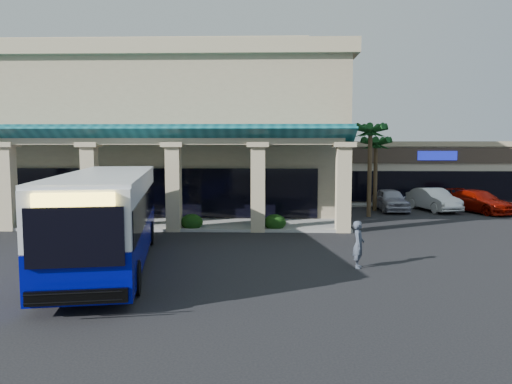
{
  "coord_description": "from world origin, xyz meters",
  "views": [
    {
      "loc": [
        2.19,
        -21.1,
        4.58
      ],
      "look_at": [
        1.42,
        4.35,
        2.2
      ],
      "focal_mm": 35.0,
      "sensor_mm": 36.0,
      "label": 1
    }
  ],
  "objects_px": {
    "car_red": "(479,201)",
    "transit_bus": "(108,219)",
    "car_white": "(433,200)",
    "pedestrian": "(359,244)",
    "car_silver": "(390,200)"
  },
  "relations": [
    {
      "from": "car_white",
      "to": "car_red",
      "type": "height_order",
      "value": "car_white"
    },
    {
      "from": "pedestrian",
      "to": "car_red",
      "type": "relative_size",
      "value": 0.34
    },
    {
      "from": "transit_bus",
      "to": "pedestrian",
      "type": "height_order",
      "value": "transit_bus"
    },
    {
      "from": "car_red",
      "to": "transit_bus",
      "type": "bearing_deg",
      "value": -166.0
    },
    {
      "from": "pedestrian",
      "to": "car_silver",
      "type": "height_order",
      "value": "pedestrian"
    },
    {
      "from": "car_white",
      "to": "car_red",
      "type": "xyz_separation_m",
      "value": [
        2.83,
        -0.76,
        -0.03
      ]
    },
    {
      "from": "transit_bus",
      "to": "car_silver",
      "type": "height_order",
      "value": "transit_bus"
    },
    {
      "from": "pedestrian",
      "to": "car_white",
      "type": "xyz_separation_m",
      "value": [
        8.14,
        16.68,
        -0.1
      ]
    },
    {
      "from": "pedestrian",
      "to": "car_red",
      "type": "bearing_deg",
      "value": -22.31
    },
    {
      "from": "pedestrian",
      "to": "car_white",
      "type": "bearing_deg",
      "value": -13.76
    },
    {
      "from": "transit_bus",
      "to": "car_white",
      "type": "relative_size",
      "value": 2.65
    },
    {
      "from": "car_silver",
      "to": "car_white",
      "type": "height_order",
      "value": "car_white"
    },
    {
      "from": "transit_bus",
      "to": "car_white",
      "type": "distance_m",
      "value": 24.2
    },
    {
      "from": "pedestrian",
      "to": "car_silver",
      "type": "distance_m",
      "value": 17.31
    },
    {
      "from": "car_silver",
      "to": "car_red",
      "type": "bearing_deg",
      "value": -7.88
    }
  ]
}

